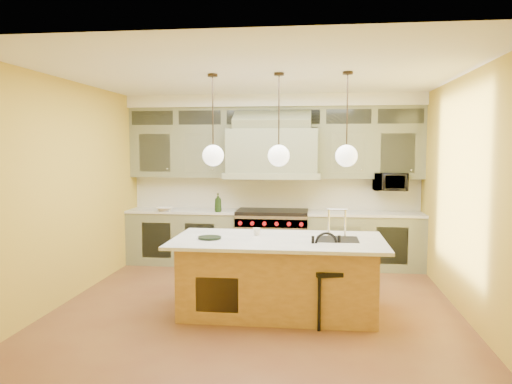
# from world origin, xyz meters

# --- Properties ---
(floor) EXTENTS (5.00, 5.00, 0.00)m
(floor) POSITION_xyz_m (0.00, 0.00, 0.00)
(floor) COLOR brown
(floor) RESTS_ON ground
(ceiling) EXTENTS (5.00, 5.00, 0.00)m
(ceiling) POSITION_xyz_m (0.00, 0.00, 2.90)
(ceiling) COLOR white
(ceiling) RESTS_ON wall_back
(wall_back) EXTENTS (5.00, 0.00, 5.00)m
(wall_back) POSITION_xyz_m (0.00, 2.50, 1.45)
(wall_back) COLOR gold
(wall_back) RESTS_ON ground
(wall_front) EXTENTS (5.00, 0.00, 5.00)m
(wall_front) POSITION_xyz_m (0.00, -2.50, 1.45)
(wall_front) COLOR gold
(wall_front) RESTS_ON ground
(wall_left) EXTENTS (0.00, 5.00, 5.00)m
(wall_left) POSITION_xyz_m (-2.50, 0.00, 1.45)
(wall_left) COLOR gold
(wall_left) RESTS_ON ground
(wall_right) EXTENTS (0.00, 5.00, 5.00)m
(wall_right) POSITION_xyz_m (2.50, 0.00, 1.45)
(wall_right) COLOR gold
(wall_right) RESTS_ON ground
(back_cabinetry) EXTENTS (5.00, 0.77, 2.90)m
(back_cabinetry) POSITION_xyz_m (0.00, 2.23, 1.43)
(back_cabinetry) COLOR gray
(back_cabinetry) RESTS_ON floor
(range) EXTENTS (1.20, 0.74, 0.96)m
(range) POSITION_xyz_m (0.00, 2.14, 0.49)
(range) COLOR silver
(range) RESTS_ON floor
(kitchen_island) EXTENTS (2.55, 1.35, 1.35)m
(kitchen_island) POSITION_xyz_m (0.29, -0.25, 0.47)
(kitchen_island) COLOR olive
(kitchen_island) RESTS_ON floor
(counter_stool) EXTENTS (0.45, 0.45, 1.05)m
(counter_stool) POSITION_xyz_m (0.89, -0.62, 0.59)
(counter_stool) COLOR black
(counter_stool) RESTS_ON floor
(microwave) EXTENTS (0.54, 0.37, 0.30)m
(microwave) POSITION_xyz_m (1.95, 2.25, 1.45)
(microwave) COLOR black
(microwave) RESTS_ON back_cabinetry
(oil_bottle_a) EXTENTS (0.12, 0.12, 0.32)m
(oil_bottle_a) POSITION_xyz_m (-0.90, 1.92, 1.10)
(oil_bottle_a) COLOR black
(oil_bottle_a) RESTS_ON back_cabinetry
(oil_bottle_b) EXTENTS (0.09, 0.09, 0.18)m
(oil_bottle_b) POSITION_xyz_m (-0.92, 2.05, 1.03)
(oil_bottle_b) COLOR black
(oil_bottle_b) RESTS_ON back_cabinetry
(fruit_bowl) EXTENTS (0.30, 0.30, 0.07)m
(fruit_bowl) POSITION_xyz_m (-1.82, 1.92, 0.97)
(fruit_bowl) COLOR silver
(fruit_bowl) RESTS_ON back_cabinetry
(cup) EXTENTS (0.10, 0.10, 0.09)m
(cup) POSITION_xyz_m (-0.00, -0.08, 0.96)
(cup) COLOR silver
(cup) RESTS_ON kitchen_island
(pendant_left) EXTENTS (0.26, 0.26, 1.11)m
(pendant_left) POSITION_xyz_m (-0.52, -0.25, 1.95)
(pendant_left) COLOR #2D2319
(pendant_left) RESTS_ON ceiling
(pendant_center) EXTENTS (0.26, 0.26, 1.11)m
(pendant_center) POSITION_xyz_m (0.28, -0.25, 1.95)
(pendant_center) COLOR #2D2319
(pendant_center) RESTS_ON ceiling
(pendant_right) EXTENTS (0.26, 0.26, 1.11)m
(pendant_right) POSITION_xyz_m (1.08, -0.25, 1.95)
(pendant_right) COLOR #2D2319
(pendant_right) RESTS_ON ceiling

